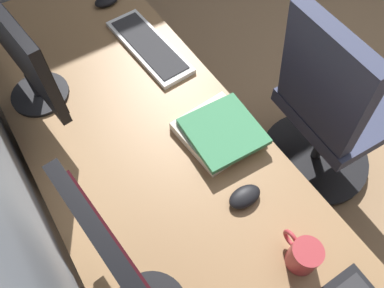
{
  "coord_description": "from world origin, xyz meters",
  "views": [
    {
      "loc": [
        -0.56,
        1.85,
        1.75
      ],
      "look_at": [
        -0.14,
        1.58,
        0.95
      ],
      "focal_mm": 34.74,
      "sensor_mm": 36.0,
      "label": 1
    }
  ],
  "objects": [
    {
      "name": "book_stack_near",
      "position": [
        -0.04,
        1.41,
        0.76
      ],
      "size": [
        0.26,
        0.24,
        0.05
      ],
      "color": "beige",
      "rests_on": "desk"
    },
    {
      "name": "mouse_spare",
      "position": [
        0.76,
        1.43,
        0.75
      ],
      "size": [
        0.06,
        0.1,
        0.03
      ],
      "primitive_type": "ellipsoid",
      "color": "black",
      "rests_on": "desk"
    },
    {
      "name": "monitor_secondary",
      "position": [
        0.44,
        1.84,
        0.96
      ],
      "size": [
        0.52,
        0.2,
        0.4
      ],
      "color": "black",
      "rests_on": "desk"
    },
    {
      "name": "keyboard_main",
      "position": [
        0.44,
        1.41,
        0.74
      ],
      "size": [
        0.43,
        0.17,
        0.02
      ],
      "color": "silver",
      "rests_on": "desk"
    },
    {
      "name": "mouse_main",
      "position": [
        -0.27,
        1.48,
        0.75
      ],
      "size": [
        0.06,
        0.1,
        0.03
      ],
      "primitive_type": "ellipsoid",
      "color": "black",
      "rests_on": "desk"
    },
    {
      "name": "office_chair",
      "position": [
        -0.08,
        0.84,
        0.46
      ],
      "size": [
        0.56,
        0.56,
        0.97
      ],
      "color": "#383D56",
      "rests_on": "ground"
    },
    {
      "name": "drawer_pedestal",
      "position": [
        0.31,
        1.66,
        0.35
      ],
      "size": [
        0.4,
        0.51,
        0.69
      ],
      "color": "#936D47",
      "rests_on": "ground"
    },
    {
      "name": "coffee_mug",
      "position": [
        -0.49,
        1.46,
        0.78
      ],
      "size": [
        0.12,
        0.08,
        0.09
      ],
      "color": "#A53338",
      "rests_on": "desk"
    },
    {
      "name": "desk",
      "position": [
        -0.14,
        1.63,
        0.67
      ],
      "size": [
        2.3,
        0.7,
        0.73
      ],
      "color": "#936D47",
      "rests_on": "ground"
    }
  ]
}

